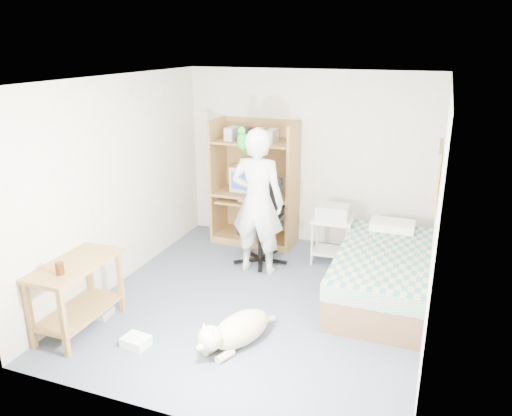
# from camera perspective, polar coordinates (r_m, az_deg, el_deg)

# --- Properties ---
(floor) EXTENTS (4.00, 4.00, 0.00)m
(floor) POSITION_cam_1_polar(r_m,az_deg,el_deg) (5.88, 0.45, -10.55)
(floor) COLOR #464E5F
(floor) RESTS_ON ground
(wall_back) EXTENTS (3.60, 0.02, 2.50)m
(wall_back) POSITION_cam_1_polar(r_m,az_deg,el_deg) (7.23, 5.92, 5.60)
(wall_back) COLOR beige
(wall_back) RESTS_ON floor
(wall_right) EXTENTS (0.02, 4.00, 2.50)m
(wall_right) POSITION_cam_1_polar(r_m,az_deg,el_deg) (5.09, 19.90, -1.03)
(wall_right) COLOR beige
(wall_right) RESTS_ON floor
(wall_left) EXTENTS (0.02, 4.00, 2.50)m
(wall_left) POSITION_cam_1_polar(r_m,az_deg,el_deg) (6.20, -15.37, 2.85)
(wall_left) COLOR beige
(wall_left) RESTS_ON floor
(ceiling) EXTENTS (3.60, 4.00, 0.02)m
(ceiling) POSITION_cam_1_polar(r_m,az_deg,el_deg) (5.15, 0.52, 14.55)
(ceiling) COLOR white
(ceiling) RESTS_ON wall_back
(computer_hutch) EXTENTS (1.20, 0.63, 1.80)m
(computer_hutch) POSITION_cam_1_polar(r_m,az_deg,el_deg) (7.30, -0.04, 2.34)
(computer_hutch) COLOR brown
(computer_hutch) RESTS_ON floor
(bed) EXTENTS (1.02, 2.02, 0.66)m
(bed) POSITION_cam_1_polar(r_m,az_deg,el_deg) (6.04, 14.29, -7.27)
(bed) COLOR brown
(bed) RESTS_ON floor
(side_desk) EXTENTS (0.50, 1.00, 0.75)m
(side_desk) POSITION_cam_1_polar(r_m,az_deg,el_deg) (5.44, -19.82, -8.39)
(side_desk) COLOR olive
(side_desk) RESTS_ON floor
(corkboard) EXTENTS (0.04, 0.94, 0.66)m
(corkboard) POSITION_cam_1_polar(r_m,az_deg,el_deg) (5.90, 20.07, 3.60)
(corkboard) COLOR olive
(corkboard) RESTS_ON wall_right
(office_chair) EXTENTS (0.64, 0.64, 1.13)m
(office_chair) POSITION_cam_1_polar(r_m,az_deg,el_deg) (6.73, 0.68, -2.85)
(office_chair) COLOR black
(office_chair) RESTS_ON floor
(person) EXTENTS (0.69, 0.46, 1.88)m
(person) POSITION_cam_1_polar(r_m,az_deg,el_deg) (6.26, 0.18, 0.67)
(person) COLOR silver
(person) RESTS_ON floor
(parrot) EXTENTS (0.14, 0.24, 0.38)m
(parrot) POSITION_cam_1_polar(r_m,az_deg,el_deg) (6.14, -1.54, 7.83)
(parrot) COLOR #1B9115
(parrot) RESTS_ON person
(dog) EXTENTS (0.59, 0.99, 0.39)m
(dog) POSITION_cam_1_polar(r_m,az_deg,el_deg) (5.03, -2.27, -13.78)
(dog) COLOR beige
(dog) RESTS_ON floor
(printer_cart) EXTENTS (0.54, 0.44, 0.63)m
(printer_cart) POSITION_cam_1_polar(r_m,az_deg,el_deg) (6.76, 8.67, -2.85)
(printer_cart) COLOR silver
(printer_cart) RESTS_ON floor
(printer) EXTENTS (0.43, 0.34, 0.18)m
(printer) POSITION_cam_1_polar(r_m,az_deg,el_deg) (6.65, 8.79, -0.43)
(printer) COLOR #B1B1AC
(printer) RESTS_ON printer_cart
(crt_monitor) EXTENTS (0.42, 0.44, 0.36)m
(crt_monitor) POSITION_cam_1_polar(r_m,az_deg,el_deg) (7.32, -1.02, 3.45)
(crt_monitor) COLOR beige
(crt_monitor) RESTS_ON computer_hutch
(keyboard) EXTENTS (0.45, 0.16, 0.03)m
(keyboard) POSITION_cam_1_polar(r_m,az_deg,el_deg) (7.19, -0.20, 0.83)
(keyboard) COLOR beige
(keyboard) RESTS_ON computer_hutch
(pencil_cup) EXTENTS (0.08, 0.08, 0.12)m
(pencil_cup) POSITION_cam_1_polar(r_m,az_deg,el_deg) (7.12, 2.00, 1.91)
(pencil_cup) COLOR gold
(pencil_cup) RESTS_ON computer_hutch
(drink_glass) EXTENTS (0.08, 0.08, 0.12)m
(drink_glass) POSITION_cam_1_polar(r_m,az_deg,el_deg) (5.12, -21.52, -6.44)
(drink_glass) COLOR #3F1D0A
(drink_glass) RESTS_ON side_desk
(floor_box_a) EXTENTS (0.27, 0.22, 0.10)m
(floor_box_a) POSITION_cam_1_polar(r_m,az_deg,el_deg) (5.22, -13.56, -14.61)
(floor_box_a) COLOR white
(floor_box_a) RESTS_ON floor
(floor_box_b) EXTENTS (0.19, 0.23, 0.08)m
(floor_box_b) POSITION_cam_1_polar(r_m,az_deg,el_deg) (5.81, -17.17, -11.38)
(floor_box_b) COLOR #B2B2AD
(floor_box_b) RESTS_ON floor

